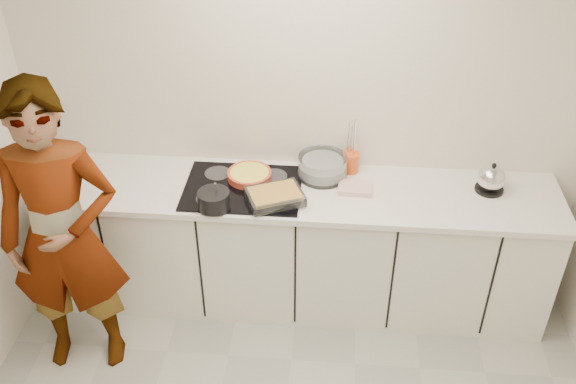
# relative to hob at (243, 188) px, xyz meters

# --- Properties ---
(wall_back) EXTENTS (3.60, 0.00, 2.60)m
(wall_back) POSITION_rel_hob_xyz_m (0.35, 0.34, 0.38)
(wall_back) COLOR silver
(wall_back) RESTS_ON ground
(base_cabinets) EXTENTS (3.20, 0.58, 0.87)m
(base_cabinets) POSITION_rel_hob_xyz_m (0.35, 0.02, -0.48)
(base_cabinets) COLOR white
(base_cabinets) RESTS_ON floor
(countertop) EXTENTS (3.24, 0.64, 0.04)m
(countertop) POSITION_rel_hob_xyz_m (0.35, 0.02, -0.03)
(countertop) COLOR white
(countertop) RESTS_ON base_cabinets
(hob) EXTENTS (0.72, 0.54, 0.01)m
(hob) POSITION_rel_hob_xyz_m (0.00, 0.00, 0.00)
(hob) COLOR black
(hob) RESTS_ON countertop
(tart_dish) EXTENTS (0.29, 0.29, 0.05)m
(tart_dish) POSITION_rel_hob_xyz_m (0.03, 0.10, 0.03)
(tart_dish) COLOR #BF422B
(tart_dish) RESTS_ON hob
(saucepan) EXTENTS (0.24, 0.24, 0.18)m
(saucepan) POSITION_rel_hob_xyz_m (-0.14, -0.22, 0.06)
(saucepan) COLOR black
(saucepan) RESTS_ON hob
(baking_dish) EXTENTS (0.39, 0.35, 0.06)m
(baking_dish) POSITION_rel_hob_xyz_m (0.21, -0.13, 0.04)
(baking_dish) COLOR silver
(baking_dish) RESTS_ON hob
(mixing_bowl) EXTENTS (0.41, 0.41, 0.14)m
(mixing_bowl) POSITION_rel_hob_xyz_m (0.49, 0.18, 0.06)
(mixing_bowl) COLOR silver
(mixing_bowl) RESTS_ON countertop
(tea_towel) EXTENTS (0.21, 0.16, 0.03)m
(tea_towel) POSITION_rel_hob_xyz_m (0.69, 0.04, 0.01)
(tea_towel) COLOR white
(tea_towel) RESTS_ON countertop
(kettle) EXTENTS (0.22, 0.22, 0.20)m
(kettle) POSITION_rel_hob_xyz_m (1.52, 0.11, 0.08)
(kettle) COLOR black
(kettle) RESTS_ON countertop
(utensil_crock) EXTENTS (0.13, 0.13, 0.13)m
(utensil_crock) POSITION_rel_hob_xyz_m (0.66, 0.26, 0.06)
(utensil_crock) COLOR #E8561D
(utensil_crock) RESTS_ON countertop
(cook) EXTENTS (0.74, 0.54, 1.87)m
(cook) POSITION_rel_hob_xyz_m (-0.92, -0.59, 0.02)
(cook) COLOR white
(cook) RESTS_ON floor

